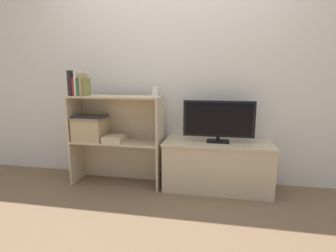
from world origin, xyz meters
name	(u,v)px	position (x,y,z in m)	size (l,w,h in m)	color
ground_plane	(165,193)	(0.00, 0.00, 0.00)	(16.00, 16.00, 0.00)	brown
wall_back	(173,71)	(0.00, 0.46, 1.20)	(10.00, 0.05, 2.40)	silver
tv_stand	(217,166)	(0.50, 0.21, 0.25)	(1.08, 0.44, 0.49)	#CCB793
tv	(219,120)	(0.50, 0.21, 0.72)	(0.70, 0.14, 0.41)	black
bookshelf_lower_tier	(120,154)	(-0.55, 0.23, 0.30)	(0.96, 0.33, 0.47)	#CCB793
bookshelf_upper_tier	(118,111)	(-0.55, 0.23, 0.77)	(0.96, 0.33, 0.47)	#CCB793
book_charcoal	(73,83)	(-0.98, 0.10, 1.07)	(0.03, 0.15, 0.25)	#232328
book_crimson	(76,87)	(-0.95, 0.10, 1.04)	(0.03, 0.12, 0.19)	#B22328
book_ivory	(78,83)	(-0.92, 0.10, 1.07)	(0.02, 0.14, 0.25)	silver
book_forest	(81,87)	(-0.89, 0.10, 1.03)	(0.02, 0.13, 0.17)	#286638
book_tan	(83,85)	(-0.87, 0.10, 1.06)	(0.03, 0.13, 0.22)	tan
book_olive	(86,87)	(-0.83, 0.10, 1.03)	(0.02, 0.14, 0.18)	olive
baby_monitor	(155,91)	(-0.13, 0.16, 0.99)	(0.05, 0.03, 0.12)	white
storage_basket_left	(91,128)	(-0.83, 0.15, 0.60)	(0.32, 0.30, 0.24)	tan
laptop	(90,116)	(-0.83, 0.15, 0.73)	(0.33, 0.21, 0.02)	#2D2D33
magazine_stack	(114,139)	(-0.56, 0.12, 0.50)	(0.20, 0.22, 0.06)	beige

